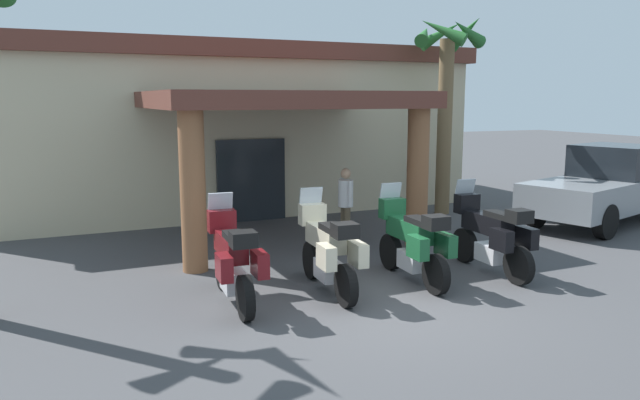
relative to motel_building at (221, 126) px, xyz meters
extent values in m
plane|color=#424244|center=(0.06, -9.86, -2.32)|extent=(80.00, 80.00, 0.00)
cube|color=beige|center=(0.00, 0.15, -0.25)|extent=(13.43, 6.07, 4.12)
cube|color=#1E2328|center=(0.06, -2.80, -1.27)|extent=(1.80, 0.14, 2.10)
cube|color=brown|center=(0.11, -4.96, 0.77)|extent=(5.66, 4.57, 0.35)
cylinder|color=brown|center=(-2.22, -6.84, -0.86)|extent=(0.46, 0.46, 2.91)
cylinder|color=brown|center=(2.54, -6.73, -0.86)|extent=(0.46, 0.46, 2.91)
cube|color=brown|center=(0.00, 0.15, 2.03)|extent=(13.84, 6.48, 0.44)
cylinder|color=black|center=(-2.02, -8.08, -1.99)|extent=(0.17, 0.67, 0.66)
cylinder|color=black|center=(-2.08, -9.63, -1.99)|extent=(0.17, 0.67, 0.66)
cube|color=silver|center=(-2.05, -8.88, -1.95)|extent=(0.34, 0.57, 0.32)
cube|color=maroon|center=(-2.05, -8.73, -1.44)|extent=(0.35, 1.16, 0.34)
cube|color=black|center=(-2.06, -9.08, -1.22)|extent=(0.30, 0.61, 0.10)
cube|color=maroon|center=(-2.02, -8.10, -1.17)|extent=(0.45, 0.26, 0.36)
cube|color=#B2BCC6|center=(-2.02, -8.02, -0.89)|extent=(0.40, 0.13, 0.36)
cube|color=maroon|center=(-2.34, -9.46, -1.56)|extent=(0.20, 0.45, 0.36)
cube|color=maroon|center=(-1.82, -9.49, -1.56)|extent=(0.20, 0.45, 0.36)
cube|color=black|center=(-2.08, -9.58, -1.15)|extent=(0.37, 0.33, 0.22)
cylinder|color=black|center=(-0.44, -8.11, -1.99)|extent=(0.17, 0.67, 0.66)
cylinder|color=black|center=(-0.52, -9.66, -1.99)|extent=(0.17, 0.67, 0.66)
cube|color=silver|center=(-0.48, -8.91, -1.95)|extent=(0.35, 0.58, 0.32)
cube|color=beige|center=(-0.48, -8.76, -1.44)|extent=(0.36, 1.16, 0.34)
cube|color=black|center=(-0.50, -9.11, -1.22)|extent=(0.31, 0.61, 0.10)
cube|color=beige|center=(-0.44, -8.13, -1.17)|extent=(0.45, 0.26, 0.36)
cube|color=#B2BCC6|center=(-0.44, -8.05, -0.89)|extent=(0.41, 0.14, 0.36)
cube|color=beige|center=(-0.78, -9.50, -1.56)|extent=(0.20, 0.45, 0.36)
cube|color=beige|center=(-0.26, -9.53, -1.56)|extent=(0.20, 0.45, 0.36)
cube|color=black|center=(-0.52, -9.61, -1.15)|extent=(0.38, 0.34, 0.22)
cylinder|color=black|center=(1.11, -8.14, -1.99)|extent=(0.16, 0.66, 0.66)
cylinder|color=black|center=(1.06, -9.69, -1.99)|extent=(0.16, 0.66, 0.66)
cube|color=silver|center=(1.08, -8.94, -1.95)|extent=(0.34, 0.57, 0.32)
cube|color=#19512D|center=(1.09, -8.79, -1.44)|extent=(0.34, 1.16, 0.34)
cube|color=black|center=(1.08, -9.14, -1.22)|extent=(0.30, 0.61, 0.10)
cube|color=#19512D|center=(1.11, -8.16, -1.17)|extent=(0.45, 0.25, 0.36)
cube|color=#B2BCC6|center=(1.11, -8.08, -0.89)|extent=(0.40, 0.13, 0.36)
cube|color=#19512D|center=(0.80, -9.54, -1.56)|extent=(0.19, 0.45, 0.36)
cube|color=#19512D|center=(1.32, -9.55, -1.56)|extent=(0.19, 0.45, 0.36)
cube|color=black|center=(1.06, -9.64, -1.15)|extent=(0.37, 0.33, 0.22)
cylinder|color=black|center=(2.67, -8.26, -1.99)|extent=(0.16, 0.66, 0.66)
cylinder|color=black|center=(2.63, -9.80, -1.99)|extent=(0.16, 0.66, 0.66)
cube|color=silver|center=(2.65, -9.05, -1.95)|extent=(0.33, 0.57, 0.32)
cube|color=black|center=(2.65, -8.90, -1.44)|extent=(0.33, 1.16, 0.34)
cube|color=black|center=(2.65, -9.25, -1.22)|extent=(0.29, 0.61, 0.10)
cube|color=black|center=(2.67, -8.28, -1.17)|extent=(0.45, 0.25, 0.36)
cube|color=#B2BCC6|center=(2.67, -8.20, -0.89)|extent=(0.40, 0.13, 0.36)
cube|color=black|center=(2.38, -9.65, -1.56)|extent=(0.19, 0.44, 0.36)
cube|color=black|center=(2.90, -9.66, -1.56)|extent=(0.19, 0.44, 0.36)
cube|color=black|center=(2.63, -9.75, -1.15)|extent=(0.37, 0.33, 0.22)
cylinder|color=brown|center=(1.21, -6.08, -1.91)|extent=(0.14, 0.14, 0.81)
cylinder|color=brown|center=(1.21, -5.90, -1.91)|extent=(0.14, 0.14, 0.81)
cylinder|color=white|center=(1.21, -5.99, -1.21)|extent=(0.32, 0.32, 0.58)
cylinder|color=white|center=(1.20, -6.21, -1.18)|extent=(0.09, 0.09, 0.55)
cylinder|color=white|center=(1.21, -5.77, -1.18)|extent=(0.09, 0.09, 0.55)
sphere|color=tan|center=(1.21, -5.99, -0.78)|extent=(0.22, 0.22, 0.22)
cylinder|color=black|center=(9.49, -5.27, -1.92)|extent=(0.84, 0.47, 0.80)
cylinder|color=black|center=(6.24, -6.27, -1.92)|extent=(0.84, 0.47, 0.80)
cylinder|color=black|center=(6.74, -7.89, -1.92)|extent=(0.84, 0.47, 0.80)
cube|color=gray|center=(8.12, -6.58, -1.54)|extent=(5.53, 3.34, 0.75)
cube|color=black|center=(8.60, -6.43, -0.77)|extent=(2.23, 2.20, 0.80)
cylinder|color=brown|center=(5.14, -3.87, 0.01)|extent=(0.39, 0.39, 4.65)
cone|color=#236028|center=(5.75, -3.81, 2.53)|extent=(0.50, 1.26, 0.95)
cone|color=#236028|center=(5.31, -3.29, 2.52)|extent=(1.29, 0.69, 0.91)
cone|color=#236028|center=(4.67, -3.49, 2.47)|extent=(1.08, 1.21, 0.78)
cone|color=#236028|center=(4.70, -4.30, 2.50)|extent=(1.13, 1.15, 0.85)
cone|color=#236028|center=(5.35, -4.45, 2.47)|extent=(1.31, 0.77, 0.76)
camera|label=1|loc=(-4.33, -17.60, 0.80)|focal=34.04mm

